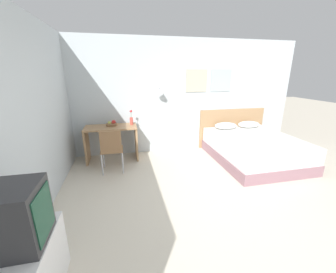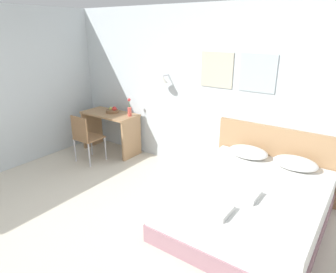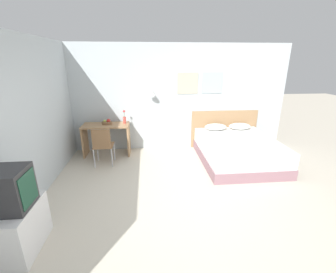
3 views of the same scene
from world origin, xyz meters
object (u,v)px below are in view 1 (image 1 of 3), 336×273
(bed, at_px, (254,149))
(television, at_px, (12,217))
(pillow_left, at_px, (226,126))
(folded_towel_near_foot, at_px, (266,140))
(flower_vase, at_px, (131,119))
(desk, at_px, (112,137))
(desk_chair, at_px, (112,148))
(fruit_bowl, at_px, (112,124))
(pillow_right, at_px, (249,124))
(headboard, at_px, (231,128))
(tv_stand, at_px, (26,273))
(folded_towel_mid_bed, at_px, (277,147))

(bed, relative_size, television, 3.96)
(pillow_left, xyz_separation_m, folded_towel_near_foot, (0.35, -1.05, -0.05))
(flower_vase, bearing_deg, television, -109.10)
(desk, distance_m, desk_chair, 0.65)
(desk_chair, xyz_separation_m, fruit_bowl, (0.00, 0.70, 0.30))
(pillow_right, bearing_deg, fruit_bowl, 179.51)
(headboard, relative_size, folded_towel_near_foot, 5.34)
(desk, distance_m, tv_stand, 3.03)
(pillow_right, height_order, television, television)
(bed, height_order, television, television)
(pillow_left, bearing_deg, desk_chair, -166.14)
(fruit_bowl, bearing_deg, bed, -14.39)
(flower_vase, bearing_deg, desk_chair, -121.14)
(flower_vase, height_order, tv_stand, flower_vase)
(bed, relative_size, headboard, 1.11)
(headboard, bearing_deg, pillow_left, -140.15)
(pillow_right, bearing_deg, headboard, 140.15)
(bed, bearing_deg, tv_stand, -148.62)
(folded_towel_mid_bed, bearing_deg, headboard, 87.49)
(flower_vase, bearing_deg, desk, -171.57)
(fruit_bowl, bearing_deg, desk, -115.97)
(desk_chair, relative_size, flower_vase, 2.63)
(desk_chair, bearing_deg, desk, 91.89)
(bed, xyz_separation_m, pillow_left, (-0.32, 0.75, 0.36))
(folded_towel_near_foot, xyz_separation_m, flower_vase, (-2.64, 1.09, 0.31))
(folded_towel_mid_bed, height_order, tv_stand, folded_towel_mid_bed)
(pillow_right, height_order, fruit_bowl, fruit_bowl)
(pillow_left, height_order, desk, desk)
(pillow_right, height_order, flower_vase, flower_vase)
(bed, xyz_separation_m, fruit_bowl, (-3.04, 0.78, 0.54))
(desk, bearing_deg, bed, -13.34)
(fruit_bowl, xyz_separation_m, tv_stand, (-0.62, -3.01, -0.51))
(folded_towel_near_foot, bearing_deg, pillow_right, 74.49)
(bed, bearing_deg, pillow_right, 66.86)
(bed, bearing_deg, television, -148.60)
(pillow_right, xyz_separation_m, desk_chair, (-3.36, -0.67, -0.12))
(fruit_bowl, bearing_deg, folded_towel_near_foot, -19.33)
(folded_towel_near_foot, height_order, flower_vase, flower_vase)
(folded_towel_near_foot, height_order, television, television)
(headboard, distance_m, desk_chair, 3.19)
(pillow_right, height_order, tv_stand, pillow_right)
(pillow_left, distance_m, folded_towel_mid_bed, 1.52)
(folded_towel_near_foot, distance_m, fruit_bowl, 3.26)
(headboard, distance_m, tv_stand, 4.90)
(headboard, xyz_separation_m, desk_chair, (-3.04, -0.94, 0.02))
(bed, xyz_separation_m, headboard, (0.00, 1.02, 0.22))
(desk, relative_size, television, 2.22)
(desk, distance_m, television, 3.04)
(flower_vase, relative_size, television, 0.66)
(pillow_left, height_order, tv_stand, pillow_left)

